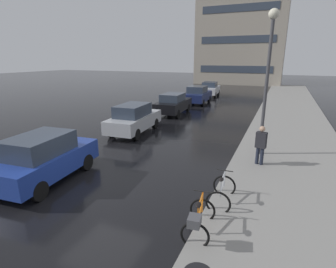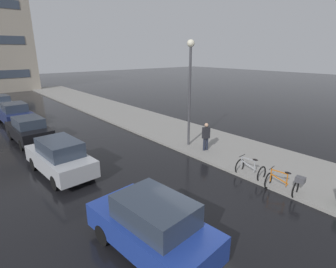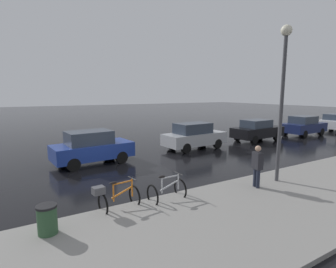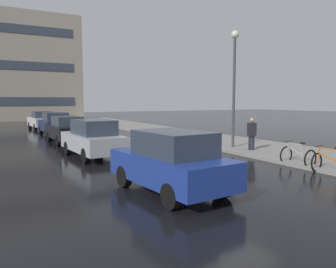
% 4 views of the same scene
% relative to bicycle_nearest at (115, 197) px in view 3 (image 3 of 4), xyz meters
% --- Properties ---
extents(ground_plane, '(140.00, 140.00, 0.00)m').
position_rel_bicycle_nearest_xyz_m(ground_plane, '(-3.74, 1.12, -0.50)').
color(ground_plane, black).
extents(bicycle_nearest, '(0.84, 1.46, 0.99)m').
position_rel_bicycle_nearest_xyz_m(bicycle_nearest, '(0.00, 0.00, 0.00)').
color(bicycle_nearest, black).
rests_on(bicycle_nearest, ground).
extents(bicycle_second, '(0.79, 1.21, 0.97)m').
position_rel_bicycle_nearest_xyz_m(bicycle_second, '(0.19, 1.76, -0.09)').
color(bicycle_second, black).
rests_on(bicycle_second, ground).
extents(car_blue, '(2.21, 4.16, 1.74)m').
position_rel_bicycle_nearest_xyz_m(car_blue, '(-6.04, 0.86, 0.38)').
color(car_blue, navy).
rests_on(car_blue, ground).
extents(car_silver, '(2.03, 4.41, 1.73)m').
position_rel_bicycle_nearest_xyz_m(car_silver, '(-6.34, 7.66, 0.37)').
color(car_silver, '#B2B5BA').
rests_on(car_silver, ground).
extents(car_black, '(1.97, 4.32, 1.64)m').
position_rel_bicycle_nearest_xyz_m(car_black, '(-6.29, 13.62, 0.33)').
color(car_black, black).
rests_on(car_black, ground).
extents(car_navy, '(2.04, 4.21, 1.70)m').
position_rel_bicycle_nearest_xyz_m(car_navy, '(-6.03, 19.17, 0.35)').
color(car_navy, navy).
rests_on(car_navy, ground).
extents(car_white, '(2.15, 4.08, 1.64)m').
position_rel_bicycle_nearest_xyz_m(car_white, '(-6.27, 24.72, 0.32)').
color(car_white, silver).
rests_on(car_white, ground).
extents(pedestrian, '(0.44, 0.33, 1.74)m').
position_rel_bicycle_nearest_xyz_m(pedestrian, '(0.98, 5.22, 0.48)').
color(pedestrian, '#1E2333').
rests_on(pedestrian, ground).
extents(streetlamp, '(0.42, 0.42, 6.19)m').
position_rel_bicycle_nearest_xyz_m(streetlamp, '(0.89, 6.53, 3.60)').
color(streetlamp, '#424247').
rests_on(streetlamp, ground).
extents(trash_bin, '(0.50, 0.50, 0.90)m').
position_rel_bicycle_nearest_xyz_m(trash_bin, '(0.60, -1.97, -0.05)').
color(trash_bin, '#2D5133').
rests_on(trash_bin, ground).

